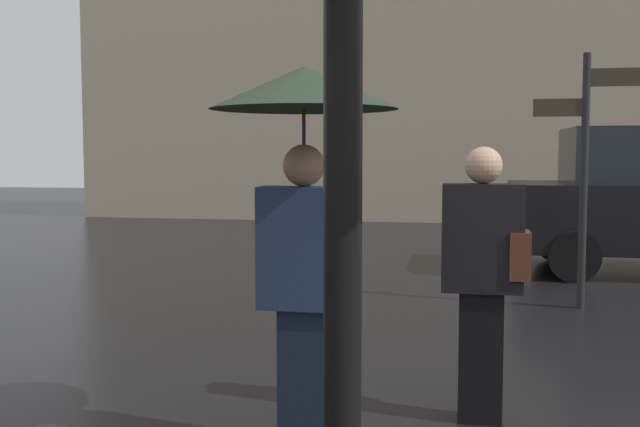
{
  "coord_description": "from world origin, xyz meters",
  "views": [
    {
      "loc": [
        0.41,
        -2.54,
        1.6
      ],
      "look_at": [
        -0.97,
        4.72,
        1.01
      ],
      "focal_mm": 41.88,
      "sensor_mm": 36.0,
      "label": 1
    }
  ],
  "objects": [
    {
      "name": "pedestrian_with_umbrella",
      "position": [
        -0.4,
        1.26,
        1.6
      ],
      "size": [
        0.98,
        0.98,
        2.05
      ],
      "rotation": [
        0.0,
        0.0,
        0.81
      ],
      "color": "black",
      "rests_on": "ground"
    },
    {
      "name": "pedestrian_with_bag",
      "position": [
        0.55,
        1.94,
        0.93
      ],
      "size": [
        0.51,
        0.24,
        1.65
      ],
      "rotation": [
        0.0,
        0.0,
        4.5
      ],
      "color": "black",
      "rests_on": "ground"
    },
    {
      "name": "street_signpost",
      "position": [
        1.65,
        5.5,
        1.61
      ],
      "size": [
        1.08,
        0.08,
        2.63
      ],
      "color": "black",
      "rests_on": "ground"
    }
  ]
}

